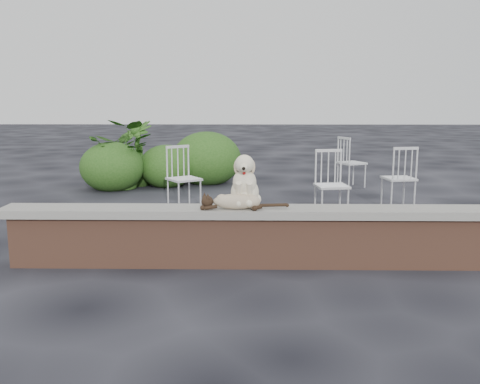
{
  "coord_description": "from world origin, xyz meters",
  "views": [
    {
      "loc": [
        -0.68,
        -5.0,
        1.62
      ],
      "look_at": [
        -0.77,
        0.2,
        0.7
      ],
      "focal_mm": 39.25,
      "sensor_mm": 36.0,
      "label": 1
    }
  ],
  "objects_px": {
    "chair_c": "(399,177)",
    "potted_plant_b": "(137,153)",
    "dog": "(245,180)",
    "cat": "(236,200)",
    "chair_e": "(352,162)",
    "potted_plant_a": "(124,154)",
    "chair_a": "(184,178)",
    "chair_b": "(332,185)"
  },
  "relations": [
    {
      "from": "chair_e",
      "to": "potted_plant_a",
      "type": "bearing_deg",
      "value": 68.23
    },
    {
      "from": "potted_plant_a",
      "to": "chair_c",
      "type": "bearing_deg",
      "value": -20.28
    },
    {
      "from": "chair_b",
      "to": "potted_plant_a",
      "type": "bearing_deg",
      "value": 137.44
    },
    {
      "from": "dog",
      "to": "potted_plant_a",
      "type": "distance_m",
      "value": 4.96
    },
    {
      "from": "dog",
      "to": "potted_plant_b",
      "type": "distance_m",
      "value": 5.25
    },
    {
      "from": "chair_c",
      "to": "chair_b",
      "type": "relative_size",
      "value": 1.0
    },
    {
      "from": "potted_plant_b",
      "to": "chair_a",
      "type": "bearing_deg",
      "value": -61.9
    },
    {
      "from": "potted_plant_a",
      "to": "cat",
      "type": "bearing_deg",
      "value": -64.78
    },
    {
      "from": "dog",
      "to": "cat",
      "type": "bearing_deg",
      "value": -115.86
    },
    {
      "from": "chair_c",
      "to": "chair_e",
      "type": "distance_m",
      "value": 1.96
    },
    {
      "from": "chair_c",
      "to": "potted_plant_b",
      "type": "distance_m",
      "value": 4.85
    },
    {
      "from": "dog",
      "to": "cat",
      "type": "relative_size",
      "value": 0.53
    },
    {
      "from": "chair_c",
      "to": "potted_plant_a",
      "type": "distance_m",
      "value": 4.83
    },
    {
      "from": "cat",
      "to": "chair_c",
      "type": "height_order",
      "value": "chair_c"
    },
    {
      "from": "chair_b",
      "to": "potted_plant_b",
      "type": "height_order",
      "value": "potted_plant_b"
    },
    {
      "from": "chair_a",
      "to": "chair_b",
      "type": "bearing_deg",
      "value": -50.15
    },
    {
      "from": "chair_e",
      "to": "potted_plant_b",
      "type": "xyz_separation_m",
      "value": [
        -4.06,
        0.12,
        0.14
      ]
    },
    {
      "from": "chair_c",
      "to": "potted_plant_b",
      "type": "relative_size",
      "value": 0.77
    },
    {
      "from": "chair_a",
      "to": "potted_plant_b",
      "type": "height_order",
      "value": "potted_plant_b"
    },
    {
      "from": "chair_a",
      "to": "dog",
      "type": "bearing_deg",
      "value": -104.75
    },
    {
      "from": "chair_a",
      "to": "potted_plant_b",
      "type": "bearing_deg",
      "value": 83.89
    },
    {
      "from": "potted_plant_a",
      "to": "potted_plant_b",
      "type": "xyz_separation_m",
      "value": [
        0.14,
        0.38,
        -0.02
      ]
    },
    {
      "from": "cat",
      "to": "chair_b",
      "type": "bearing_deg",
      "value": 62.22
    },
    {
      "from": "cat",
      "to": "potted_plant_a",
      "type": "xyz_separation_m",
      "value": [
        -2.16,
        4.58,
        -0.03
      ]
    },
    {
      "from": "cat",
      "to": "potted_plant_b",
      "type": "distance_m",
      "value": 5.35
    },
    {
      "from": "chair_a",
      "to": "potted_plant_a",
      "type": "xyz_separation_m",
      "value": [
        -1.31,
        1.8,
        0.17
      ]
    },
    {
      "from": "dog",
      "to": "potted_plant_b",
      "type": "height_order",
      "value": "potted_plant_b"
    },
    {
      "from": "cat",
      "to": "chair_a",
      "type": "bearing_deg",
      "value": 109.2
    },
    {
      "from": "chair_a",
      "to": "potted_plant_a",
      "type": "height_order",
      "value": "potted_plant_a"
    },
    {
      "from": "chair_c",
      "to": "chair_b",
      "type": "distance_m",
      "value": 1.33
    },
    {
      "from": "cat",
      "to": "chair_a",
      "type": "distance_m",
      "value": 2.91
    },
    {
      "from": "chair_c",
      "to": "chair_b",
      "type": "height_order",
      "value": "same"
    },
    {
      "from": "chair_c",
      "to": "chair_b",
      "type": "xyz_separation_m",
      "value": [
        -1.12,
        -0.72,
        0.0
      ]
    },
    {
      "from": "potted_plant_b",
      "to": "chair_c",
      "type": "bearing_deg",
      "value": -25.12
    },
    {
      "from": "chair_c",
      "to": "chair_e",
      "type": "relative_size",
      "value": 1.0
    },
    {
      "from": "cat",
      "to": "potted_plant_b",
      "type": "bearing_deg",
      "value": 114.31
    },
    {
      "from": "dog",
      "to": "chair_e",
      "type": "distance_m",
      "value": 5.1
    },
    {
      "from": "dog",
      "to": "chair_c",
      "type": "relative_size",
      "value": 0.57
    },
    {
      "from": "dog",
      "to": "chair_c",
      "type": "xyz_separation_m",
      "value": [
        2.3,
        2.75,
        -0.38
      ]
    },
    {
      "from": "chair_e",
      "to": "chair_a",
      "type": "bearing_deg",
      "value": 100.09
    },
    {
      "from": "chair_e",
      "to": "chair_c",
      "type": "bearing_deg",
      "value": 164.39
    },
    {
      "from": "chair_e",
      "to": "potted_plant_a",
      "type": "distance_m",
      "value": 4.21
    }
  ]
}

